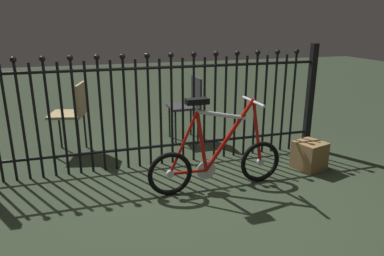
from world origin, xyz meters
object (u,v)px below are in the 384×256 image
(bicycle, at_px, (217,158))
(chair_tan, at_px, (73,110))
(chair_charcoal, at_px, (189,102))
(display_crate, at_px, (309,155))

(bicycle, xyz_separation_m, chair_tan, (-1.26, 1.36, 0.22))
(chair_charcoal, distance_m, chair_tan, 1.41)
(bicycle, bearing_deg, chair_tan, 132.79)
(bicycle, distance_m, chair_tan, 1.86)
(bicycle, xyz_separation_m, display_crate, (1.10, 0.15, -0.15))
(display_crate, bearing_deg, chair_tan, 152.78)
(chair_charcoal, xyz_separation_m, chair_tan, (-1.41, -0.08, 0.01))
(bicycle, height_order, chair_tan, bicycle)
(chair_tan, relative_size, display_crate, 2.82)
(bicycle, bearing_deg, chair_charcoal, 83.88)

